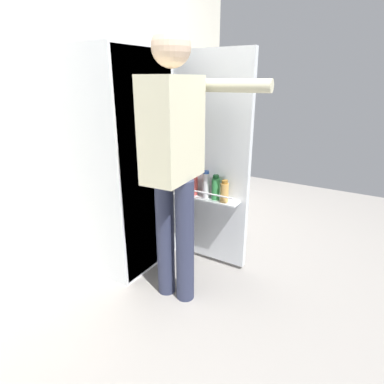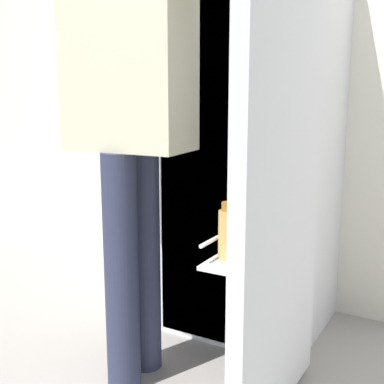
# 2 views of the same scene
# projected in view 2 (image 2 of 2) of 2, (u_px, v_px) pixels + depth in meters

# --- Properties ---
(ground_plane) EXTENTS (5.55, 5.55, 0.00)m
(ground_plane) POSITION_uv_depth(u_px,v_px,m) (193.00, 376.00, 1.92)
(ground_plane) COLOR gray
(kitchen_wall) EXTENTS (4.40, 0.10, 2.61)m
(kitchen_wall) POSITION_uv_depth(u_px,v_px,m) (286.00, 33.00, 2.41)
(kitchen_wall) COLOR silver
(kitchen_wall) RESTS_ON ground_plane
(refrigerator) EXTENTS (0.68, 1.21, 1.64)m
(refrigerator) POSITION_uv_depth(u_px,v_px,m) (256.00, 145.00, 2.16)
(refrigerator) COLOR silver
(refrigerator) RESTS_ON ground_plane
(person) EXTENTS (0.57, 0.72, 1.70)m
(person) POSITION_uv_depth(u_px,v_px,m) (132.00, 98.00, 1.72)
(person) COLOR #2D334C
(person) RESTS_ON ground_plane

